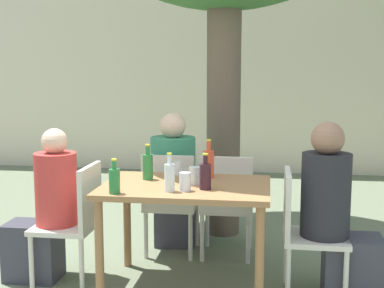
{
  "coord_description": "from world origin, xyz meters",
  "views": [
    {
      "loc": [
        0.58,
        -3.69,
        1.6
      ],
      "look_at": [
        0.0,
        0.3,
        1.02
      ],
      "focal_mm": 50.0,
      "sensor_mm": 36.0,
      "label": 1
    }
  ],
  "objects_px": {
    "dining_table_front": "(186,198)",
    "person_seated_0": "(46,214)",
    "drinking_glass_2": "(178,168)",
    "patio_chair_1": "(303,226)",
    "patio_chair_2": "(170,199)",
    "drinking_glass_1": "(195,176)",
    "person_seated_2": "(175,186)",
    "drinking_glass_0": "(185,182)",
    "patio_chair_3": "(226,201)",
    "green_bottle_1": "(148,166)",
    "wine_bottle_0": "(205,175)",
    "person_seated_1": "(337,219)",
    "soda_bottle_3": "(209,163)",
    "green_bottle_4": "(114,180)",
    "patio_chair_0": "(76,217)",
    "water_bottle_2": "(170,177)"
  },
  "relations": [
    {
      "from": "person_seated_1",
      "to": "green_bottle_4",
      "type": "bearing_deg",
      "value": 102.86
    },
    {
      "from": "patio_chair_0",
      "to": "person_seated_0",
      "type": "height_order",
      "value": "person_seated_0"
    },
    {
      "from": "drinking_glass_0",
      "to": "person_seated_2",
      "type": "bearing_deg",
      "value": 103.78
    },
    {
      "from": "person_seated_0",
      "to": "green_bottle_1",
      "type": "xyz_separation_m",
      "value": [
        0.76,
        0.13,
        0.36
      ]
    },
    {
      "from": "wine_bottle_0",
      "to": "drinking_glass_2",
      "type": "distance_m",
      "value": 0.54
    },
    {
      "from": "person_seated_0",
      "to": "drinking_glass_0",
      "type": "relative_size",
      "value": 9.15
    },
    {
      "from": "patio_chair_1",
      "to": "green_bottle_4",
      "type": "bearing_deg",
      "value": 105.1
    },
    {
      "from": "person_seated_1",
      "to": "drinking_glass_2",
      "type": "distance_m",
      "value": 1.25
    },
    {
      "from": "person_seated_2",
      "to": "drinking_glass_0",
      "type": "distance_m",
      "value": 1.14
    },
    {
      "from": "patio_chair_2",
      "to": "water_bottle_2",
      "type": "bearing_deg",
      "value": 100.46
    },
    {
      "from": "person_seated_2",
      "to": "wine_bottle_0",
      "type": "bearing_deg",
      "value": 111.31
    },
    {
      "from": "patio_chair_1",
      "to": "drinking_glass_2",
      "type": "xyz_separation_m",
      "value": [
        -0.95,
        0.33,
        0.33
      ]
    },
    {
      "from": "person_seated_1",
      "to": "soda_bottle_3",
      "type": "xyz_separation_m",
      "value": [
        -0.92,
        0.26,
        0.33
      ]
    },
    {
      "from": "green_bottle_1",
      "to": "soda_bottle_3",
      "type": "bearing_deg",
      "value": 16.51
    },
    {
      "from": "green_bottle_4",
      "to": "water_bottle_2",
      "type": "bearing_deg",
      "value": 17.36
    },
    {
      "from": "patio_chair_3",
      "to": "drinking_glass_0",
      "type": "relative_size",
      "value": 7.01
    },
    {
      "from": "patio_chair_1",
      "to": "wine_bottle_0",
      "type": "xyz_separation_m",
      "value": [
        -0.67,
        -0.13,
        0.37
      ]
    },
    {
      "from": "patio_chair_2",
      "to": "green_bottle_1",
      "type": "relative_size",
      "value": 3.34
    },
    {
      "from": "patio_chair_2",
      "to": "drinking_glass_1",
      "type": "bearing_deg",
      "value": 115.22
    },
    {
      "from": "patio_chair_2",
      "to": "soda_bottle_3",
      "type": "xyz_separation_m",
      "value": [
        0.37,
        -0.39,
        0.39
      ]
    },
    {
      "from": "green_bottle_4",
      "to": "drinking_glass_1",
      "type": "bearing_deg",
      "value": 36.18
    },
    {
      "from": "drinking_glass_2",
      "to": "person_seated_1",
      "type": "bearing_deg",
      "value": -15.87
    },
    {
      "from": "green_bottle_4",
      "to": "patio_chair_2",
      "type": "bearing_deg",
      "value": 79.24
    },
    {
      "from": "patio_chair_1",
      "to": "patio_chair_2",
      "type": "bearing_deg",
      "value": 58.64
    },
    {
      "from": "drinking_glass_1",
      "to": "green_bottle_1",
      "type": "bearing_deg",
      "value": 162.6
    },
    {
      "from": "person_seated_2",
      "to": "dining_table_front",
      "type": "bearing_deg",
      "value": 105.24
    },
    {
      "from": "person_seated_0",
      "to": "person_seated_2",
      "type": "relative_size",
      "value": 0.95
    },
    {
      "from": "patio_chair_2",
      "to": "drinking_glass_1",
      "type": "relative_size",
      "value": 7.07
    },
    {
      "from": "soda_bottle_3",
      "to": "green_bottle_4",
      "type": "distance_m",
      "value": 0.82
    },
    {
      "from": "person_seated_0",
      "to": "drinking_glass_1",
      "type": "relative_size",
      "value": 9.23
    },
    {
      "from": "green_bottle_1",
      "to": "dining_table_front",
      "type": "bearing_deg",
      "value": -23.21
    },
    {
      "from": "patio_chair_2",
      "to": "water_bottle_2",
      "type": "xyz_separation_m",
      "value": [
        0.16,
        -0.88,
        0.37
      ]
    },
    {
      "from": "person_seated_0",
      "to": "drinking_glass_2",
      "type": "distance_m",
      "value": 1.05
    },
    {
      "from": "person_seated_1",
      "to": "patio_chair_2",
      "type": "bearing_deg",
      "value": 63.35
    },
    {
      "from": "person_seated_0",
      "to": "drinking_glass_1",
      "type": "height_order",
      "value": "person_seated_0"
    },
    {
      "from": "dining_table_front",
      "to": "person_seated_0",
      "type": "xyz_separation_m",
      "value": [
        -1.07,
        -0.0,
        -0.16
      ]
    },
    {
      "from": "green_bottle_1",
      "to": "green_bottle_4",
      "type": "height_order",
      "value": "green_bottle_1"
    },
    {
      "from": "patio_chair_3",
      "to": "green_bottle_1",
      "type": "relative_size",
      "value": 3.34
    },
    {
      "from": "drinking_glass_2",
      "to": "patio_chair_1",
      "type": "bearing_deg",
      "value": -19.45
    },
    {
      "from": "person_seated_2",
      "to": "drinking_glass_1",
      "type": "distance_m",
      "value": 0.95
    },
    {
      "from": "green_bottle_1",
      "to": "drinking_glass_2",
      "type": "distance_m",
      "value": 0.28
    },
    {
      "from": "drinking_glass_0",
      "to": "patio_chair_3",
      "type": "bearing_deg",
      "value": 75.78
    },
    {
      "from": "dining_table_front",
      "to": "person_seated_0",
      "type": "bearing_deg",
      "value": -180.0
    },
    {
      "from": "patio_chair_1",
      "to": "patio_chair_2",
      "type": "height_order",
      "value": "same"
    },
    {
      "from": "patio_chair_2",
      "to": "green_bottle_1",
      "type": "xyz_separation_m",
      "value": [
        -0.07,
        -0.52,
        0.38
      ]
    },
    {
      "from": "patio_chair_3",
      "to": "person_seated_0",
      "type": "height_order",
      "value": "person_seated_0"
    },
    {
      "from": "green_bottle_4",
      "to": "green_bottle_1",
      "type": "bearing_deg",
      "value": 75.99
    },
    {
      "from": "wine_bottle_0",
      "to": "drinking_glass_2",
      "type": "height_order",
      "value": "wine_bottle_0"
    },
    {
      "from": "patio_chair_2",
      "to": "green_bottle_4",
      "type": "bearing_deg",
      "value": 79.24
    },
    {
      "from": "dining_table_front",
      "to": "green_bottle_4",
      "type": "bearing_deg",
      "value": -141.55
    }
  ]
}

